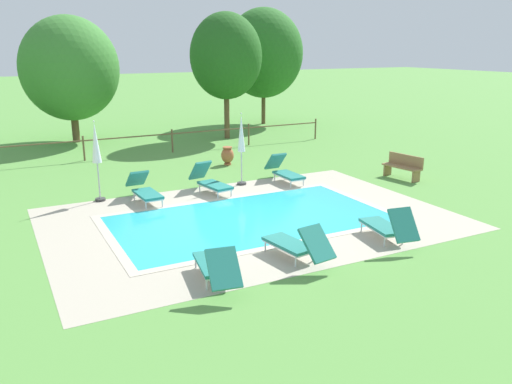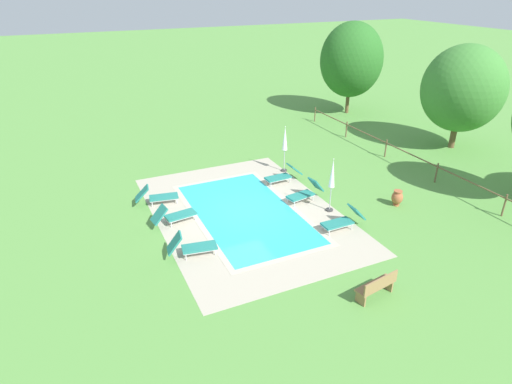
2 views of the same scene
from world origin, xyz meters
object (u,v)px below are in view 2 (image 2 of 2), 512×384
object	(u,v)px
terracotta_urn_near_fence	(397,197)
tree_far_west	(351,60)
sun_lounger_north_far	(305,192)
sun_lounger_north_near_steps	(283,175)
patio_umbrella_closed_row_mid_west	(285,141)
sun_lounger_north_end	(175,215)
tree_centre	(463,89)
sun_lounger_south_mid	(157,196)
sun_lounger_south_near_corner	(343,220)
sun_lounger_north_mid	(192,246)
patio_umbrella_closed_row_west	(332,177)
wooden_bench_lawn_side	(377,286)

from	to	relation	value
terracotta_urn_near_fence	tree_far_west	size ratio (longest dim) A/B	0.11
sun_lounger_north_far	tree_far_west	distance (m)	15.99
sun_lounger_north_near_steps	patio_umbrella_closed_row_mid_west	size ratio (longest dim) A/B	0.79
sun_lounger_north_end	patio_umbrella_closed_row_mid_west	world-z (taller)	patio_umbrella_closed_row_mid_west
tree_centre	tree_far_west	bearing A→B (deg)	-171.76
sun_lounger_north_near_steps	terracotta_urn_near_fence	size ratio (longest dim) A/B	2.68
sun_lounger_south_mid	tree_centre	size ratio (longest dim) A/B	0.33
sun_lounger_south_near_corner	sun_lounger_north_near_steps	bearing A→B (deg)	-178.80
sun_lounger_south_near_corner	sun_lounger_north_mid	bearing A→B (deg)	-96.50
sun_lounger_north_mid	sun_lounger_south_near_corner	bearing A→B (deg)	83.50
sun_lounger_north_near_steps	patio_umbrella_closed_row_west	size ratio (longest dim) A/B	0.79
tree_far_west	tree_centre	distance (m)	9.20
patio_umbrella_closed_row_west	sun_lounger_north_end	bearing A→B (deg)	-105.35
sun_lounger_north_near_steps	sun_lounger_north_far	size ratio (longest dim) A/B	1.03
sun_lounger_north_end	sun_lounger_south_mid	xyz separation A→B (m)	(-2.07, -0.24, -0.00)
sun_lounger_north_mid	wooden_bench_lawn_side	size ratio (longest dim) A/B	1.23
sun_lounger_south_mid	wooden_bench_lawn_side	size ratio (longest dim) A/B	1.29
sun_lounger_south_mid	wooden_bench_lawn_side	xyz separation A→B (m)	(9.48, 4.90, 0.08)
patio_umbrella_closed_row_mid_west	wooden_bench_lawn_side	distance (m)	10.69
patio_umbrella_closed_row_mid_west	sun_lounger_north_end	bearing A→B (deg)	-66.30
tree_far_west	tree_centre	size ratio (longest dim) A/B	1.09
tree_centre	sun_lounger_south_mid	bearing A→B (deg)	-90.34
sun_lounger_north_far	patio_umbrella_closed_row_mid_west	size ratio (longest dim) A/B	0.77
sun_lounger_south_mid	patio_umbrella_closed_row_west	size ratio (longest dim) A/B	0.80
patio_umbrella_closed_row_west	patio_umbrella_closed_row_mid_west	distance (m)	4.80
sun_lounger_south_mid	patio_umbrella_closed_row_mid_west	world-z (taller)	patio_umbrella_closed_row_mid_west
sun_lounger_north_end	tree_far_west	size ratio (longest dim) A/B	0.30
sun_lounger_north_far	patio_umbrella_closed_row_west	world-z (taller)	patio_umbrella_closed_row_west
sun_lounger_south_mid	sun_lounger_north_near_steps	bearing A→B (deg)	87.27
sun_lounger_north_near_steps	sun_lounger_north_far	world-z (taller)	sun_lounger_north_far
sun_lounger_north_near_steps	sun_lounger_north_mid	bearing A→B (deg)	-54.40
sun_lounger_south_mid	patio_umbrella_closed_row_mid_west	size ratio (longest dim) A/B	0.79
sun_lounger_south_mid	terracotta_urn_near_fence	bearing A→B (deg)	64.46
sun_lounger_north_far	sun_lounger_south_mid	bearing A→B (deg)	-111.62
sun_lounger_north_far	tree_far_west	xyz separation A→B (m)	(-11.50, 10.51, 3.58)
terracotta_urn_near_fence	sun_lounger_north_near_steps	bearing A→B (deg)	-141.28
sun_lounger_north_far	sun_lounger_north_end	bearing A→B (deg)	-94.13
sun_lounger_north_mid	sun_lounger_north_far	bearing A→B (deg)	109.56
sun_lounger_north_near_steps	sun_lounger_north_end	xyz separation A→B (m)	(1.77, -6.09, 0.01)
sun_lounger_north_mid	sun_lounger_south_mid	xyz separation A→B (m)	(-4.68, -0.21, -0.01)
sun_lounger_north_end	patio_umbrella_closed_row_mid_west	size ratio (longest dim) A/B	0.78
tree_centre	sun_lounger_north_end	bearing A→B (deg)	-83.75
sun_lounger_south_mid	tree_centre	world-z (taller)	tree_centre
sun_lounger_south_near_corner	tree_centre	xyz separation A→B (m)	(-5.29, 11.72, 3.21)
patio_umbrella_closed_row_west	tree_far_west	distance (m)	16.48
sun_lounger_south_near_corner	patio_umbrella_closed_row_mid_west	bearing A→B (deg)	174.41
patio_umbrella_closed_row_west	sun_lounger_north_near_steps	bearing A→B (deg)	-172.43
patio_umbrella_closed_row_west	wooden_bench_lawn_side	distance (m)	6.04
sun_lounger_north_far	terracotta_urn_near_fence	size ratio (longest dim) A/B	2.61
sun_lounger_north_near_steps	sun_lounger_south_mid	world-z (taller)	sun_lounger_south_mid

